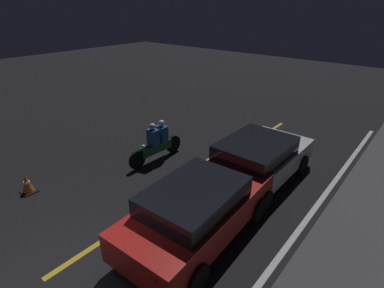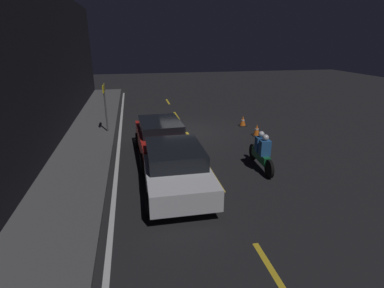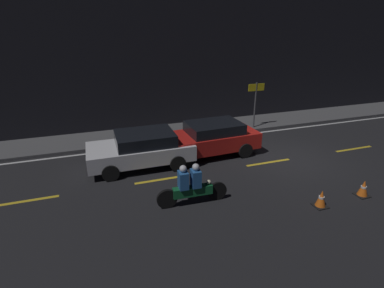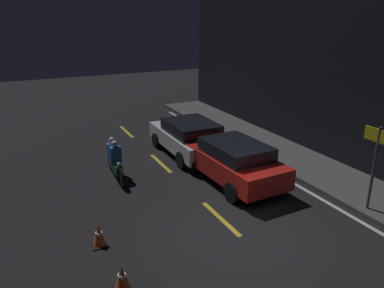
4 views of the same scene
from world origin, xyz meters
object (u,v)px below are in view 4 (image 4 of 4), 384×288
object	(u,v)px
motorcycle	(115,160)
traffic_cone_mid	(122,278)
sedan_white	(189,136)
shop_sign	(377,152)
taxi_red	(233,160)
traffic_cone_near	(99,235)

from	to	relation	value
motorcycle	traffic_cone_mid	xyz separation A→B (m)	(5.55, -1.36, -0.38)
sedan_white	shop_sign	distance (m)	7.01
taxi_red	sedan_white	bearing A→B (deg)	0.29
taxi_red	motorcycle	size ratio (longest dim) A/B	1.84
sedan_white	taxi_red	distance (m)	3.00
traffic_cone_near	shop_sign	size ratio (longest dim) A/B	0.23
traffic_cone_near	motorcycle	bearing A→B (deg)	159.32
traffic_cone_mid	taxi_red	bearing A→B (deg)	126.06
taxi_red	traffic_cone_near	size ratio (longest dim) A/B	7.50
traffic_cone_near	shop_sign	bearing A→B (deg)	76.54
taxi_red	motorcycle	world-z (taller)	taxi_red
traffic_cone_near	shop_sign	distance (m)	7.59
taxi_red	motorcycle	xyz separation A→B (m)	(-2.05, -3.44, -0.12)
motorcycle	traffic_cone_near	bearing A→B (deg)	-18.29
sedan_white	motorcycle	world-z (taller)	motorcycle
taxi_red	shop_sign	distance (m)	4.32
taxi_red	motorcycle	bearing A→B (deg)	56.54
taxi_red	traffic_cone_near	distance (m)	5.20
sedan_white	motorcycle	distance (m)	3.42
motorcycle	sedan_white	bearing A→B (deg)	108.37
shop_sign	traffic_cone_near	bearing A→B (deg)	-103.46
taxi_red	shop_sign	size ratio (longest dim) A/B	1.75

